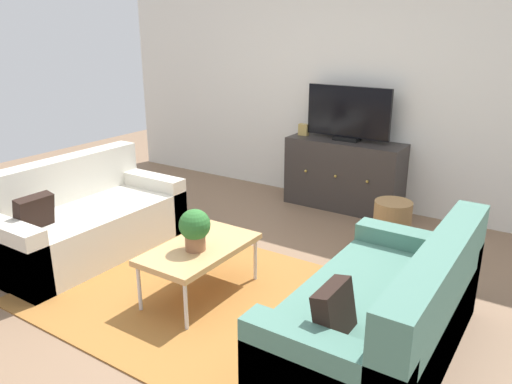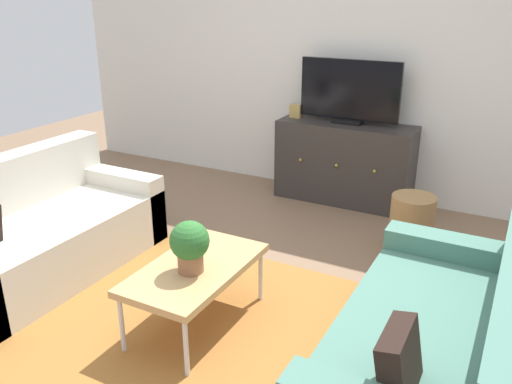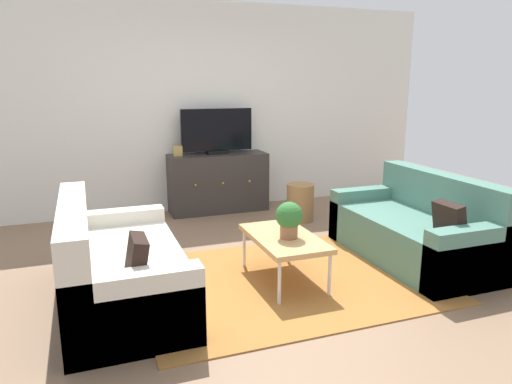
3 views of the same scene
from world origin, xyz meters
The scene contains 11 objects.
ground_plane centered at (0.00, 0.00, 0.00)m, with size 10.00×10.00×0.00m, color #84664C.
wall_back centered at (0.00, 2.55, 1.35)m, with size 6.40×0.12×2.70m, color silver.
area_rug centered at (0.00, -0.15, 0.01)m, with size 2.50×1.90×0.01m, color #9E662D.
couch_left_side centered at (-1.44, -0.10, 0.28)m, with size 0.87×1.70×0.83m.
couch_right_side centered at (1.44, -0.10, 0.28)m, with size 0.87×1.70×0.83m.
coffee_table centered at (-0.02, -0.13, 0.38)m, with size 0.52×0.92×0.41m.
potted_plant centered at (0.00, -0.20, 0.58)m, with size 0.23×0.23×0.31m.
tv_console centered at (0.08, 2.27, 0.39)m, with size 1.29×0.47×0.77m.
flat_screen_tv centered at (0.08, 2.29, 1.06)m, with size 0.94×0.16×0.59m.
mantel_clock centered at (-0.45, 2.27, 0.84)m, with size 0.11×0.07×0.13m, color tan.
wicker_basket centered at (0.91, 1.48, 0.23)m, with size 0.34×0.34×0.46m, color #9E7547.
Camera 1 is at (2.21, -2.74, 1.97)m, focal length 35.08 mm.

